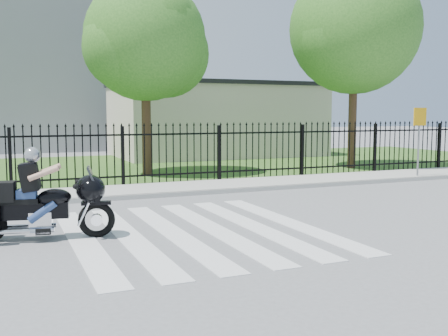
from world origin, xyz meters
name	(u,v)px	position (x,y,z in m)	size (l,w,h in m)	color
ground	(194,231)	(0.00, 0.00, 0.00)	(120.00, 120.00, 0.00)	slate
crosswalk	(194,231)	(0.00, 0.00, 0.01)	(5.00, 5.50, 0.01)	silver
sidewalk	(131,191)	(0.00, 5.00, 0.06)	(40.00, 2.00, 0.12)	#ADAAA3
curb	(141,196)	(0.00, 4.00, 0.06)	(40.00, 0.12, 0.12)	#ADAAA3
grass_strip	(90,168)	(0.00, 12.00, 0.01)	(40.00, 12.00, 0.02)	#2E541C
iron_fence	(123,157)	(0.00, 6.00, 0.90)	(26.00, 0.04, 1.80)	black
tree_mid	(145,40)	(1.50, 9.00, 4.67)	(4.20, 4.20, 6.78)	#382316
tree_right	(355,29)	(9.50, 8.00, 5.39)	(5.00, 5.00, 7.90)	#382316
building_low	(216,121)	(7.00, 16.00, 1.75)	(10.00, 6.00, 3.50)	beige
building_low_roof	(216,85)	(7.00, 16.00, 3.60)	(10.20, 6.20, 0.20)	black
building_tall	(0,49)	(-3.00, 26.00, 6.00)	(15.00, 10.00, 12.00)	gray
motorcycle_rider	(37,201)	(-2.69, 0.45, 0.67)	(2.45, 1.10, 1.63)	black
traffic_sign	(419,127)	(9.38, 4.29, 1.71)	(0.49, 0.08, 2.23)	gray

